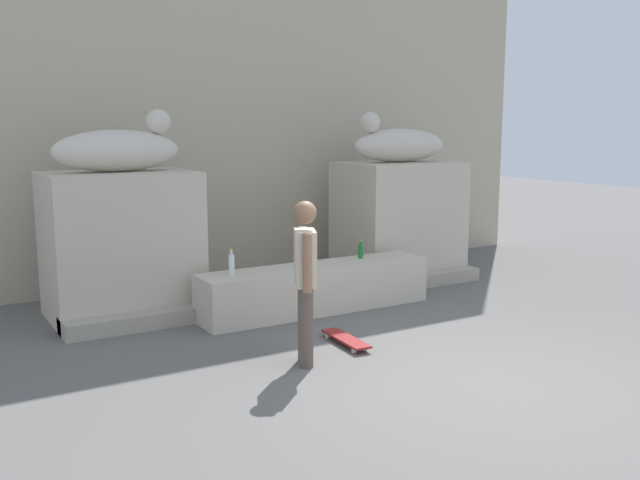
{
  "coord_description": "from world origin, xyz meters",
  "views": [
    {
      "loc": [
        -4.56,
        -4.47,
        2.41
      ],
      "look_at": [
        -0.46,
        2.29,
        1.1
      ],
      "focal_mm": 39.15,
      "sensor_mm": 36.0,
      "label": 1
    }
  ],
  "objects_px": {
    "statue_reclining_left": "(120,149)",
    "skateboard": "(346,339)",
    "statue_reclining_right": "(398,144)",
    "bottle_clear": "(232,264)",
    "skater": "(305,275)",
    "bottle_green": "(361,251)"
  },
  "relations": [
    {
      "from": "skateboard",
      "to": "bottle_green",
      "type": "distance_m",
      "value": 2.06
    },
    {
      "from": "statue_reclining_left",
      "to": "skater",
      "type": "relative_size",
      "value": 0.98
    },
    {
      "from": "bottle_clear",
      "to": "statue_reclining_right",
      "type": "bearing_deg",
      "value": 18.39
    },
    {
      "from": "skateboard",
      "to": "bottle_clear",
      "type": "bearing_deg",
      "value": 31.28
    },
    {
      "from": "statue_reclining_left",
      "to": "bottle_green",
      "type": "relative_size",
      "value": 6.37
    },
    {
      "from": "skater",
      "to": "skateboard",
      "type": "relative_size",
      "value": 2.06
    },
    {
      "from": "statue_reclining_left",
      "to": "bottle_green",
      "type": "bearing_deg",
      "value": -23.15
    },
    {
      "from": "statue_reclining_left",
      "to": "skateboard",
      "type": "bearing_deg",
      "value": -60.12
    },
    {
      "from": "statue_reclining_right",
      "to": "bottle_green",
      "type": "bearing_deg",
      "value": 40.96
    },
    {
      "from": "statue_reclining_right",
      "to": "bottle_clear",
      "type": "distance_m",
      "value": 3.79
    },
    {
      "from": "skater",
      "to": "statue_reclining_right",
      "type": "bearing_deg",
      "value": -24.42
    },
    {
      "from": "statue_reclining_left",
      "to": "skateboard",
      "type": "height_order",
      "value": "statue_reclining_left"
    },
    {
      "from": "statue_reclining_left",
      "to": "bottle_clear",
      "type": "height_order",
      "value": "statue_reclining_left"
    },
    {
      "from": "skater",
      "to": "bottle_green",
      "type": "distance_m",
      "value": 2.67
    },
    {
      "from": "statue_reclining_left",
      "to": "statue_reclining_right",
      "type": "height_order",
      "value": "same"
    },
    {
      "from": "bottle_clear",
      "to": "bottle_green",
      "type": "xyz_separation_m",
      "value": [
        1.97,
        0.1,
        -0.03
      ]
    },
    {
      "from": "skater",
      "to": "statue_reclining_left",
      "type": "bearing_deg",
      "value": 44.53
    },
    {
      "from": "skateboard",
      "to": "bottle_clear",
      "type": "height_order",
      "value": "bottle_clear"
    },
    {
      "from": "statue_reclining_right",
      "to": "skateboard",
      "type": "relative_size",
      "value": 2.02
    },
    {
      "from": "skater",
      "to": "bottle_clear",
      "type": "bearing_deg",
      "value": 26.04
    },
    {
      "from": "statue_reclining_right",
      "to": "bottle_clear",
      "type": "xyz_separation_m",
      "value": [
        -3.35,
        -1.11,
        -1.37
      ]
    },
    {
      "from": "statue_reclining_left",
      "to": "skater",
      "type": "height_order",
      "value": "statue_reclining_left"
    }
  ]
}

